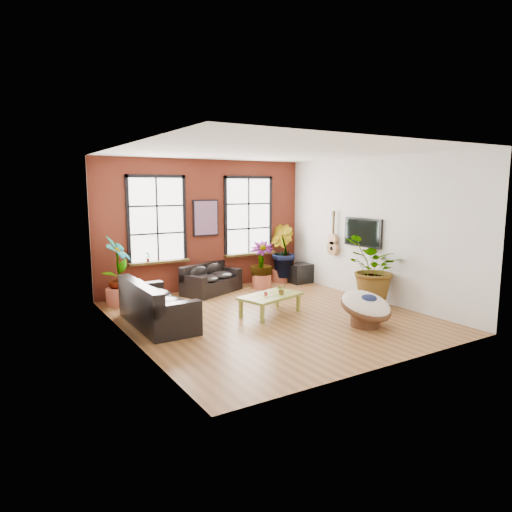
# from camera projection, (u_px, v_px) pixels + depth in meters

# --- Properties ---
(room) EXTENTS (6.04, 6.54, 3.54)m
(room) POSITION_uv_depth(u_px,v_px,m) (267.00, 236.00, 9.71)
(room) COLOR brown
(room) RESTS_ON ground
(sofa_back) EXTENTS (1.83, 1.40, 0.76)m
(sofa_back) POSITION_uv_depth(u_px,v_px,m) (210.00, 280.00, 12.06)
(sofa_back) COLOR black
(sofa_back) RESTS_ON ground
(sofa_left) EXTENTS (0.96, 2.27, 0.90)m
(sofa_left) POSITION_uv_depth(u_px,v_px,m) (155.00, 305.00, 9.22)
(sofa_left) COLOR black
(sofa_left) RESTS_ON ground
(coffee_table) EXTENTS (1.52, 1.12, 0.53)m
(coffee_table) POSITION_uv_depth(u_px,v_px,m) (270.00, 297.00, 9.98)
(coffee_table) COLOR olive
(coffee_table) RESTS_ON ground
(papasan_chair) EXTENTS (1.09, 1.11, 0.77)m
(papasan_chair) POSITION_uv_depth(u_px,v_px,m) (366.00, 307.00, 9.13)
(papasan_chair) COLOR #51301D
(papasan_chair) RESTS_ON ground
(poster) EXTENTS (0.74, 0.06, 0.98)m
(poster) POSITION_uv_depth(u_px,v_px,m) (206.00, 218.00, 12.24)
(poster) COLOR black
(poster) RESTS_ON room
(tv_wall_unit) EXTENTS (0.13, 1.86, 1.20)m
(tv_wall_unit) POSITION_uv_depth(u_px,v_px,m) (354.00, 236.00, 11.64)
(tv_wall_unit) COLOR black
(tv_wall_unit) RESTS_ON room
(media_box) EXTENTS (0.68, 0.58, 0.55)m
(media_box) POSITION_uv_depth(u_px,v_px,m) (300.00, 273.00, 13.33)
(media_box) COLOR black
(media_box) RESTS_ON ground
(pot_back_left) EXTENTS (0.75, 0.75, 0.42)m
(pot_back_left) POSITION_uv_depth(u_px,v_px,m) (118.00, 297.00, 10.77)
(pot_back_left) COLOR #AD5138
(pot_back_left) RESTS_ON ground
(pot_back_right) EXTENTS (0.57, 0.57, 0.36)m
(pot_back_right) POSITION_uv_depth(u_px,v_px,m) (281.00, 276.00, 13.47)
(pot_back_right) COLOR #AD5138
(pot_back_right) RESTS_ON ground
(pot_right_wall) EXTENTS (0.59, 0.59, 0.39)m
(pot_right_wall) POSITION_uv_depth(u_px,v_px,m) (371.00, 298.00, 10.67)
(pot_right_wall) COLOR #AD5138
(pot_right_wall) RESTS_ON ground
(pot_mid) EXTENTS (0.62, 0.62, 0.38)m
(pot_mid) POSITION_uv_depth(u_px,v_px,m) (262.00, 281.00, 12.62)
(pot_mid) COLOR #AD5138
(pot_mid) RESTS_ON ground
(floor_plant_back_left) EXTENTS (0.90, 0.95, 1.50)m
(floor_plant_back_left) POSITION_uv_depth(u_px,v_px,m) (118.00, 268.00, 10.69)
(floor_plant_back_left) COLOR #1D5B18
(floor_plant_back_left) RESTS_ON ground
(floor_plant_back_right) EXTENTS (0.77, 0.91, 1.54)m
(floor_plant_back_right) POSITION_uv_depth(u_px,v_px,m) (282.00, 251.00, 13.36)
(floor_plant_back_right) COLOR #1D5B18
(floor_plant_back_right) RESTS_ON ground
(floor_plant_right_wall) EXTENTS (1.65, 1.54, 1.49)m
(floor_plant_right_wall) POSITION_uv_depth(u_px,v_px,m) (374.00, 269.00, 10.56)
(floor_plant_right_wall) COLOR #1D5B18
(floor_plant_right_wall) RESTS_ON ground
(floor_plant_mid) EXTENTS (0.90, 0.90, 1.15)m
(floor_plant_mid) POSITION_uv_depth(u_px,v_px,m) (261.00, 262.00, 12.57)
(floor_plant_mid) COLOR #1D5B18
(floor_plant_mid) RESTS_ON ground
(table_plant) EXTENTS (0.22, 0.20, 0.22)m
(table_plant) POSITION_uv_depth(u_px,v_px,m) (281.00, 290.00, 9.99)
(table_plant) COLOR #1D5B18
(table_plant) RESTS_ON coffee_table
(sill_plant_left) EXTENTS (0.17, 0.17, 0.27)m
(sill_plant_left) POSITION_uv_depth(u_px,v_px,m) (148.00, 257.00, 11.48)
(sill_plant_left) COLOR #1D5B18
(sill_plant_left) RESTS_ON room
(sill_plant_right) EXTENTS (0.19, 0.19, 0.27)m
(sill_plant_right) POSITION_uv_depth(u_px,v_px,m) (260.00, 247.00, 13.21)
(sill_plant_right) COLOR #1D5B18
(sill_plant_right) RESTS_ON room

